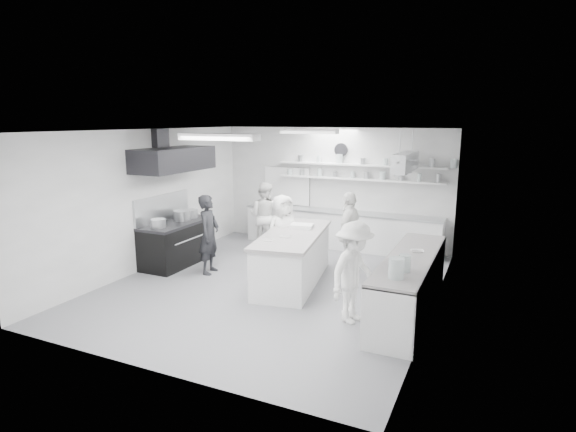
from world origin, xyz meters
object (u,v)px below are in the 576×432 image
at_px(right_counter, 409,286).
at_px(cook_stove, 209,234).
at_px(cook_back, 264,216).
at_px(back_counter, 340,230).
at_px(prep_island, 293,259).
at_px(stove, 178,244).

height_order(right_counter, cook_stove, cook_stove).
bearing_deg(right_counter, cook_back, 148.22).
xyz_separation_m(back_counter, right_counter, (2.35, -3.40, 0.01)).
xyz_separation_m(prep_island, cook_back, (-1.65, 1.95, 0.36)).
relative_size(back_counter, cook_stove, 2.99).
distance_m(stove, prep_island, 2.87).
bearing_deg(back_counter, right_counter, -55.35).
bearing_deg(cook_back, back_counter, -154.62).
bearing_deg(cook_stove, stove, 66.02).
relative_size(back_counter, right_counter, 1.52).
bearing_deg(right_counter, back_counter, 124.65).
distance_m(right_counter, cook_back, 4.76).
distance_m(right_counter, prep_island, 2.45).
relative_size(stove, cook_stove, 1.08).
height_order(stove, cook_stove, cook_stove).
relative_size(prep_island, cook_back, 1.55).
distance_m(stove, right_counter, 5.28).
distance_m(back_counter, cook_stove, 3.60).
xyz_separation_m(stove, back_counter, (2.90, 2.80, 0.01)).
bearing_deg(cook_back, cook_stove, 82.20).
xyz_separation_m(back_counter, cook_back, (-1.68, -0.90, 0.38)).
xyz_separation_m(stove, right_counter, (5.25, -0.60, 0.02)).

